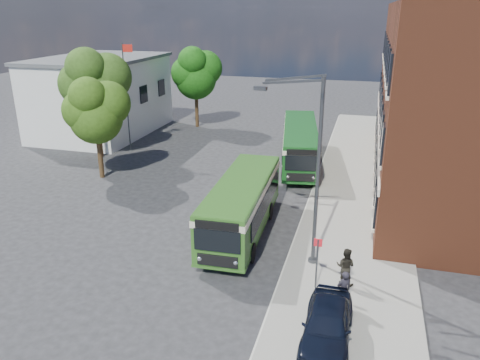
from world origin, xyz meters
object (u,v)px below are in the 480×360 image
(parked_car, at_px, (327,324))
(bus_rear, at_px, (300,141))
(bus_front, at_px, (242,202))
(street_lamp, at_px, (310,170))

(parked_car, bearing_deg, bus_rear, 101.64)
(bus_rear, xyz_separation_m, parked_car, (4.25, -21.01, -0.95))
(bus_front, bearing_deg, parked_car, -55.88)
(bus_front, relative_size, parked_car, 2.31)
(street_lamp, height_order, parked_car, street_lamp)
(parked_car, bearing_deg, bus_front, 124.34)
(street_lamp, relative_size, bus_front, 0.90)
(bus_front, height_order, bus_rear, same)
(bus_front, bearing_deg, street_lamp, -31.72)
(bus_rear, bearing_deg, bus_front, -95.11)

